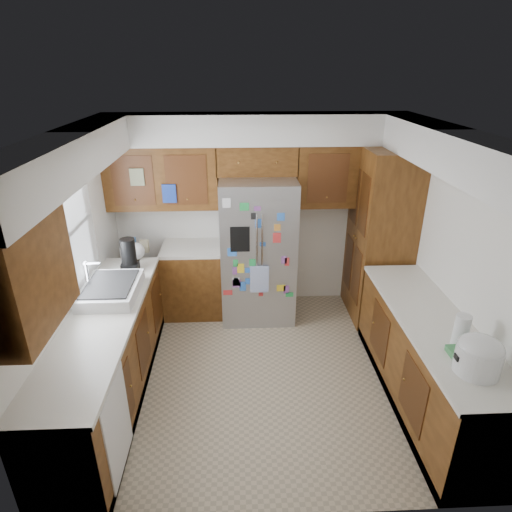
# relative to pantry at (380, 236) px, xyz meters

# --- Properties ---
(floor) EXTENTS (3.60, 3.60, 0.00)m
(floor) POSITION_rel_pantry_xyz_m (-1.50, -1.15, -1.07)
(floor) COLOR tan
(floor) RESTS_ON ground
(room_shell) EXTENTS (3.64, 3.24, 2.52)m
(room_shell) POSITION_rel_pantry_xyz_m (-1.61, -0.79, 0.75)
(room_shell) COLOR white
(room_shell) RESTS_ON ground
(left_counter_run) EXTENTS (1.36, 3.20, 0.92)m
(left_counter_run) POSITION_rel_pantry_xyz_m (-2.86, -1.12, -0.65)
(left_counter_run) COLOR #44250D
(left_counter_run) RESTS_ON ground
(right_counter_run) EXTENTS (0.63, 2.25, 0.92)m
(right_counter_run) POSITION_rel_pantry_xyz_m (0.00, -1.62, -0.65)
(right_counter_run) COLOR #44250D
(right_counter_run) RESTS_ON ground
(pantry) EXTENTS (0.60, 0.90, 2.15)m
(pantry) POSITION_rel_pantry_xyz_m (0.00, 0.00, 0.00)
(pantry) COLOR #44250D
(pantry) RESTS_ON ground
(fridge) EXTENTS (0.90, 0.79, 1.80)m
(fridge) POSITION_rel_pantry_xyz_m (-1.50, 0.05, -0.17)
(fridge) COLOR gray
(fridge) RESTS_ON ground
(bridge_cabinet) EXTENTS (0.96, 0.34, 0.35)m
(bridge_cabinet) POSITION_rel_pantry_xyz_m (-1.50, 0.28, 0.90)
(bridge_cabinet) COLOR #44250D
(bridge_cabinet) RESTS_ON fridge
(fridge_top_items) EXTENTS (0.71, 0.35, 0.29)m
(fridge_top_items) POSITION_rel_pantry_xyz_m (-1.70, 0.25, 1.21)
(fridge_top_items) COLOR #295EB3
(fridge_top_items) RESTS_ON bridge_cabinet
(sink_assembly) EXTENTS (0.52, 0.70, 0.37)m
(sink_assembly) POSITION_rel_pantry_xyz_m (-3.00, -1.05, -0.09)
(sink_assembly) COLOR white
(sink_assembly) RESTS_ON left_counter_run
(left_counter_clutter) EXTENTS (0.29, 0.85, 0.38)m
(left_counter_clutter) POSITION_rel_pantry_xyz_m (-2.95, -0.31, -0.02)
(left_counter_clutter) COLOR black
(left_counter_clutter) RESTS_ON left_counter_run
(rice_cooker) EXTENTS (0.34, 0.33, 0.29)m
(rice_cooker) POSITION_rel_pantry_xyz_m (-0.00, -2.33, -0.00)
(rice_cooker) COLOR white
(rice_cooker) RESTS_ON right_counter_run
(paper_towel) EXTENTS (0.12, 0.12, 0.27)m
(paper_towel) POSITION_rel_pantry_xyz_m (0.03, -2.00, -0.02)
(paper_towel) COLOR white
(paper_towel) RESTS_ON right_counter_run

